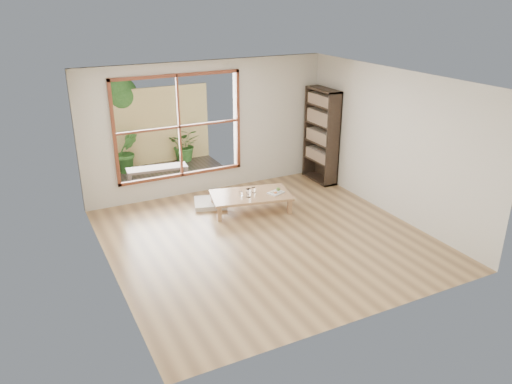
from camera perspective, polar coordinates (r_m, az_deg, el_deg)
ground at (r=8.32m, az=1.12°, el=-5.23°), size 5.00×5.00×0.00m
low_table at (r=9.23m, az=-0.61°, el=-0.46°), size 1.59×1.12×0.32m
floor_cushion at (r=9.57m, az=-5.24°, el=-1.24°), size 0.75×0.75×0.09m
bookshelf at (r=10.61m, az=7.49°, el=6.40°), size 0.32×0.89×1.97m
glass_tall at (r=9.06m, az=-0.88°, el=-0.10°), size 0.09×0.09×0.16m
glass_mid at (r=9.27m, az=-0.30°, el=0.23°), size 0.07×0.07×0.10m
glass_short at (r=9.23m, az=-0.87°, el=0.07°), size 0.06×0.06×0.08m
glass_small at (r=9.14m, az=-1.76°, el=-0.18°), size 0.06×0.06×0.08m
food_tray at (r=9.27m, az=2.33°, el=0.03°), size 0.33×0.28×0.09m
deck at (r=11.16m, az=-10.24°, el=1.69°), size 2.80×2.00×0.05m
garden_bench at (r=10.55m, az=-11.23°, el=2.49°), size 1.27×0.50×0.39m
bamboo_fence at (r=11.81m, az=-11.99°, el=7.28°), size 2.80×0.06×1.80m
shrub_right at (r=11.99m, az=-8.11°, el=5.41°), size 0.91×0.86×0.80m
shrub_left at (r=11.45m, az=-14.52°, el=4.50°), size 0.54×0.45×0.95m
garden_tree at (r=11.80m, az=-15.89°, el=10.53°), size 1.04×0.85×2.22m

